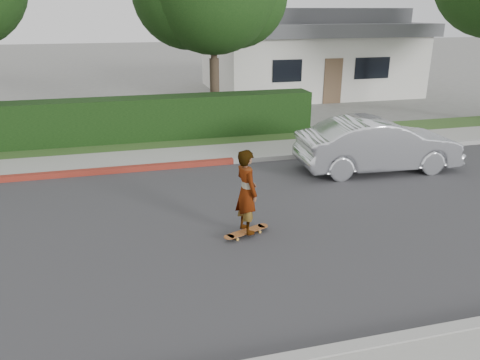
{
  "coord_description": "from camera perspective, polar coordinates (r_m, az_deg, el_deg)",
  "views": [
    {
      "loc": [
        -2.06,
        -8.5,
        4.21
      ],
      "look_at": [
        0.16,
        0.03,
        1.0
      ],
      "focal_mm": 35.0,
      "sensor_mm": 36.0,
      "label": 1
    }
  ],
  "objects": [
    {
      "name": "ground",
      "position": [
        9.71,
        -0.86,
        -5.69
      ],
      "size": [
        120.0,
        120.0,
        0.0
      ],
      "primitive_type": "plane",
      "color": "slate",
      "rests_on": "ground"
    },
    {
      "name": "road",
      "position": [
        9.71,
        -0.86,
        -5.66
      ],
      "size": [
        60.0,
        8.0,
        0.01
      ],
      "primitive_type": "cube",
      "color": "#2D2D30",
      "rests_on": "ground"
    },
    {
      "name": "curb_near",
      "position": [
        6.38,
        8.56,
        -20.64
      ],
      "size": [
        60.0,
        0.2,
        0.15
      ],
      "primitive_type": "cube",
      "color": "#9E9E99",
      "rests_on": "ground"
    },
    {
      "name": "curb_far",
      "position": [
        13.42,
        -5.04,
        1.99
      ],
      "size": [
        60.0,
        0.2,
        0.15
      ],
      "primitive_type": "cube",
      "color": "#9E9E99",
      "rests_on": "ground"
    },
    {
      "name": "curb_red_section",
      "position": [
        13.58,
        -26.3,
        0.16
      ],
      "size": [
        12.0,
        0.21,
        0.15
      ],
      "primitive_type": "cube",
      "color": "maroon",
      "rests_on": "ground"
    },
    {
      "name": "sidewalk_far",
      "position": [
        14.27,
        -5.66,
        3.02
      ],
      "size": [
        60.0,
        1.6,
        0.12
      ],
      "primitive_type": "cube",
      "color": "gray",
      "rests_on": "ground"
    },
    {
      "name": "planting_strip",
      "position": [
        15.8,
        -6.59,
        4.62
      ],
      "size": [
        60.0,
        1.6,
        0.1
      ],
      "primitive_type": "cube",
      "color": "#2D4C1E",
      "rests_on": "ground"
    },
    {
      "name": "hedge",
      "position": [
        16.1,
        -17.7,
        6.67
      ],
      "size": [
        15.0,
        1.0,
        1.5
      ],
      "primitive_type": "cube",
      "color": "black",
      "rests_on": "ground"
    },
    {
      "name": "house",
      "position": [
        26.57,
        8.0,
        15.27
      ],
      "size": [
        10.6,
        8.6,
        4.3
      ],
      "color": "beige",
      "rests_on": "ground"
    },
    {
      "name": "skateboard",
      "position": [
        9.29,
        0.78,
        -6.3
      ],
      "size": [
        1.04,
        0.57,
        0.1
      ],
      "rotation": [
        0.0,
        0.0,
        0.38
      ],
      "color": "gold",
      "rests_on": "ground"
    },
    {
      "name": "skateboarder",
      "position": [
        8.95,
        0.81,
        -1.42
      ],
      "size": [
        0.52,
        0.68,
        1.67
      ],
      "primitive_type": "imported",
      "rotation": [
        0.0,
        0.0,
        1.79
      ],
      "color": "white",
      "rests_on": "skateboard"
    },
    {
      "name": "car_silver",
      "position": [
        13.42,
        16.49,
        4.15
      ],
      "size": [
        4.51,
        1.8,
        1.46
      ],
      "primitive_type": "imported",
      "rotation": [
        0.0,
        0.0,
        1.51
      ],
      "color": "silver",
      "rests_on": "ground"
    }
  ]
}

